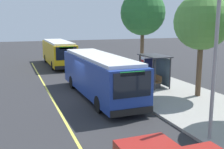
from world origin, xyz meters
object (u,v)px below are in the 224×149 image
at_px(waiting_bench, 154,80).
at_px(route_sign_post, 143,71).
at_px(transit_bus_main, 99,74).
at_px(transit_bus_second, 58,52).
at_px(pedestrian_commuter, 143,82).

bearing_deg(waiting_bench, route_sign_post, -42.91).
relative_size(transit_bus_main, route_sign_post, 3.80).
height_order(transit_bus_second, pedestrian_commuter, transit_bus_second).
distance_m(transit_bus_second, route_sign_post, 17.18).
bearing_deg(pedestrian_commuter, route_sign_post, -33.92).
relative_size(transit_bus_second, waiting_bench, 6.37).
distance_m(waiting_bench, pedestrian_commuter, 3.06).
height_order(waiting_bench, pedestrian_commuter, pedestrian_commuter).
bearing_deg(transit_bus_second, pedestrian_commuter, 10.38).
bearing_deg(route_sign_post, waiting_bench, 137.09).
relative_size(transit_bus_second, route_sign_post, 3.64).
height_order(route_sign_post, pedestrian_commuter, route_sign_post).
distance_m(transit_bus_second, waiting_bench, 15.34).
relative_size(transit_bus_main, pedestrian_commuter, 6.29).
bearing_deg(route_sign_post, pedestrian_commuter, 146.08).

